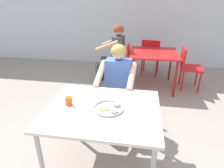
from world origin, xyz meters
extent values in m
cube|color=gray|center=(0.00, 0.00, -0.03)|extent=(12.00, 12.00, 0.05)
cube|color=silver|center=(-0.03, 0.05, 0.71)|extent=(1.11, 0.91, 0.03)
cylinder|color=#B2B2B7|center=(-0.53, -0.34, 0.35)|extent=(0.04, 0.04, 0.69)
cylinder|color=#B2B2B7|center=(-0.53, 0.45, 0.35)|extent=(0.04, 0.04, 0.69)
cylinder|color=#B2B2B7|center=(0.47, 0.45, 0.35)|extent=(0.04, 0.04, 0.69)
cylinder|color=#B7BABF|center=(0.03, 0.04, 0.73)|extent=(0.30, 0.30, 0.01)
torus|color=#B7BABF|center=(0.03, 0.04, 0.74)|extent=(0.30, 0.30, 0.01)
cylinder|color=#B2B5BA|center=(0.10, -0.02, 0.74)|extent=(0.07, 0.07, 0.03)
cylinder|color=maroon|center=(0.10, -0.02, 0.75)|extent=(0.06, 0.06, 0.01)
cylinder|color=#B2B5BA|center=(0.10, 0.10, 0.74)|extent=(0.07, 0.07, 0.03)
cylinder|color=#C65119|center=(0.10, 0.10, 0.75)|extent=(0.06, 0.06, 0.01)
ellipsoid|color=tan|center=(-0.02, 0.04, 0.74)|extent=(0.15, 0.14, 0.01)
ellipsoid|color=tan|center=(-0.02, 0.06, 0.74)|extent=(0.09, 0.07, 0.01)
cylinder|color=#D84C19|center=(-0.37, 0.06, 0.77)|extent=(0.07, 0.07, 0.09)
cylinder|color=#593319|center=(-0.37, 0.06, 0.79)|extent=(0.06, 0.06, 0.02)
cube|color=silver|center=(0.02, 0.93, 0.42)|extent=(0.41, 0.40, 0.04)
cube|color=silver|center=(0.03, 1.11, 0.63)|extent=(0.37, 0.06, 0.37)
cylinder|color=silver|center=(0.17, 0.77, 0.20)|extent=(0.03, 0.03, 0.40)
cylinder|color=silver|center=(-0.14, 0.79, 0.20)|extent=(0.03, 0.03, 0.40)
cylinder|color=silver|center=(0.18, 1.07, 0.20)|extent=(0.03, 0.03, 0.40)
cylinder|color=silver|center=(-0.12, 1.09, 0.20)|extent=(0.03, 0.03, 0.40)
cylinder|color=#323232|center=(0.15, 0.48, 0.22)|extent=(0.10, 0.10, 0.44)
cylinder|color=#323232|center=(0.16, 0.68, 0.48)|extent=(0.14, 0.41, 0.12)
cylinder|color=#323232|center=(-0.15, 0.49, 0.22)|extent=(0.10, 0.10, 0.44)
cylinder|color=#323232|center=(-0.14, 0.69, 0.48)|extent=(0.14, 0.41, 0.12)
cube|color=#4C72C6|center=(0.02, 0.88, 0.72)|extent=(0.35, 0.22, 0.48)
cylinder|color=beige|center=(0.22, 0.69, 0.82)|extent=(0.10, 0.46, 0.25)
cylinder|color=beige|center=(-0.19, 0.72, 0.82)|extent=(0.10, 0.46, 0.25)
sphere|color=beige|center=(0.02, 0.88, 1.06)|extent=(0.19, 0.19, 0.19)
ellipsoid|color=tan|center=(0.02, 0.88, 1.08)|extent=(0.21, 0.20, 0.18)
cube|color=red|center=(0.55, 2.19, 0.72)|extent=(0.92, 0.91, 0.03)
cylinder|color=#A31414|center=(0.15, 1.80, 0.35)|extent=(0.04, 0.04, 0.70)
cylinder|color=#A31414|center=(0.95, 1.80, 0.35)|extent=(0.04, 0.04, 0.70)
cylinder|color=#A31414|center=(0.15, 2.58, 0.35)|extent=(0.04, 0.04, 0.70)
cylinder|color=#A31414|center=(0.95, 2.58, 0.35)|extent=(0.04, 0.04, 0.70)
cube|color=red|center=(-0.13, 2.19, 0.43)|extent=(0.40, 0.43, 0.04)
cube|color=red|center=(0.05, 2.19, 0.65)|extent=(0.05, 0.40, 0.40)
cylinder|color=red|center=(-0.29, 2.02, 0.21)|extent=(0.03, 0.03, 0.42)
cylinder|color=red|center=(-0.28, 2.36, 0.21)|extent=(0.03, 0.03, 0.42)
cylinder|color=red|center=(0.02, 2.02, 0.21)|extent=(0.03, 0.03, 0.42)
cylinder|color=red|center=(0.03, 2.36, 0.21)|extent=(0.03, 0.03, 0.42)
cube|color=red|center=(1.31, 2.21, 0.44)|extent=(0.42, 0.43, 0.04)
cube|color=red|center=(1.12, 2.22, 0.64)|extent=(0.06, 0.39, 0.37)
cylinder|color=red|center=(1.47, 2.37, 0.21)|extent=(0.03, 0.03, 0.42)
cylinder|color=red|center=(1.46, 2.04, 0.21)|extent=(0.03, 0.03, 0.42)
cylinder|color=red|center=(1.16, 2.39, 0.21)|extent=(0.03, 0.03, 0.42)
cylinder|color=red|center=(1.14, 2.06, 0.21)|extent=(0.03, 0.03, 0.42)
cube|color=red|center=(0.53, 2.91, 0.45)|extent=(0.47, 0.46, 0.04)
cube|color=red|center=(0.50, 2.72, 0.66)|extent=(0.40, 0.10, 0.38)
cylinder|color=red|center=(0.39, 3.09, 0.22)|extent=(0.03, 0.03, 0.43)
cylinder|color=red|center=(0.73, 3.04, 0.22)|extent=(0.03, 0.03, 0.43)
cylinder|color=red|center=(0.34, 2.77, 0.22)|extent=(0.03, 0.03, 0.43)
cylinder|color=red|center=(0.68, 2.72, 0.22)|extent=(0.03, 0.03, 0.43)
cylinder|color=#3A3A3A|center=(-0.56, 2.07, 0.23)|extent=(0.10, 0.10, 0.45)
cylinder|color=#3A3A3A|center=(-0.36, 2.05, 0.49)|extent=(0.41, 0.15, 0.12)
cylinder|color=#3A3A3A|center=(-0.53, 2.37, 0.23)|extent=(0.10, 0.10, 0.45)
cylinder|color=#3A3A3A|center=(-0.33, 2.35, 0.49)|extent=(0.41, 0.15, 0.12)
cube|color=#3F3F47|center=(-0.15, 2.19, 0.76)|extent=(0.22, 0.35, 0.54)
cylinder|color=tan|center=(-0.34, 2.00, 0.87)|extent=(0.46, 0.11, 0.25)
cylinder|color=tan|center=(-0.31, 2.41, 0.87)|extent=(0.46, 0.11, 0.25)
sphere|color=tan|center=(-0.15, 2.19, 1.13)|extent=(0.19, 0.19, 0.19)
ellipsoid|color=maroon|center=(-0.15, 2.19, 1.14)|extent=(0.21, 0.20, 0.18)
camera|label=1|loc=(0.31, -1.50, 1.72)|focal=30.36mm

